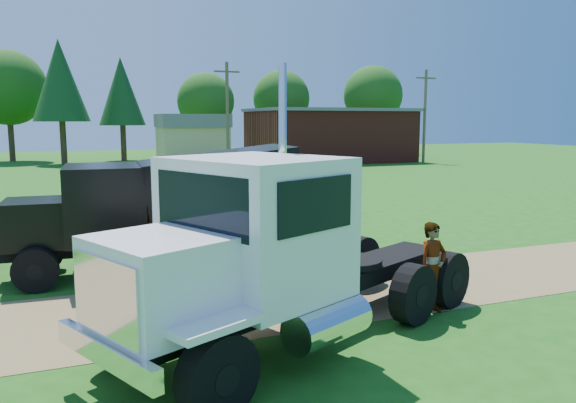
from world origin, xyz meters
name	(u,v)px	position (x,y,z in m)	size (l,w,h in m)	color
ground	(372,288)	(0.00, 0.00, 0.00)	(140.00, 140.00, 0.00)	#1A5111
dirt_track	(372,288)	(0.00, 0.00, 0.01)	(120.00, 4.20, 0.01)	brown
white_semi_tractor	(261,256)	(-3.85, -2.72, 1.79)	(8.74, 5.99, 5.25)	black
black_dump_truck	(168,203)	(-4.42, 3.56, 1.89)	(8.03, 2.83, 3.44)	black
orange_pickup	(149,216)	(-4.35, 8.19, 0.79)	(2.62, 5.67, 1.58)	orange
spectator_a	(433,268)	(0.29, -2.05, 1.00)	(0.73, 0.48, 2.00)	#999999
spectator_b	(334,211)	(2.17, 6.59, 0.82)	(0.79, 0.62, 1.63)	#999999
brick_building	(329,135)	(18.00, 40.00, 2.66)	(15.40, 10.40, 5.30)	maroon
tan_shed	(193,139)	(4.00, 40.00, 2.42)	(6.20, 5.40, 4.70)	tan
utility_poles	(227,113)	(6.00, 35.00, 4.71)	(42.20, 0.28, 9.00)	brown
tree_row	(151,92)	(1.75, 49.65, 7.08)	(56.99, 13.15, 11.59)	#3B2218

